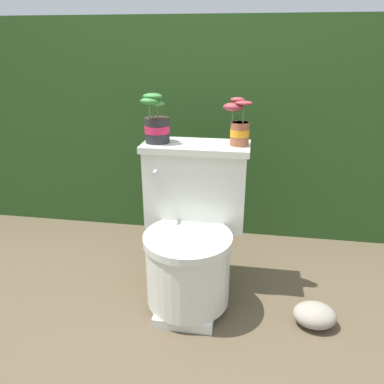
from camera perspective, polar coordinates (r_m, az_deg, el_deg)
The scene contains 6 objects.
ground_plane at distance 1.86m, azimuth 1.14°, elevation -17.82°, with size 12.00×12.00×0.00m, color brown.
hedge_backdrop at distance 2.61m, azimuth 4.83°, elevation 10.36°, with size 3.61×0.64×1.33m.
toilet at distance 1.78m, azimuth -0.09°, elevation -6.23°, with size 0.50×0.55×0.75m.
potted_plant_left at distance 1.77m, azimuth -5.44°, elevation 10.14°, with size 0.12×0.13×0.23m.
potted_plant_midleft at distance 1.72m, azimuth 7.16°, elevation 9.95°, with size 0.13×0.09×0.21m.
garden_stone at distance 1.84m, azimuth 18.19°, elevation -17.46°, with size 0.19×0.15×0.10m.
Camera 1 is at (0.19, -1.41, 1.19)m, focal length 35.00 mm.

